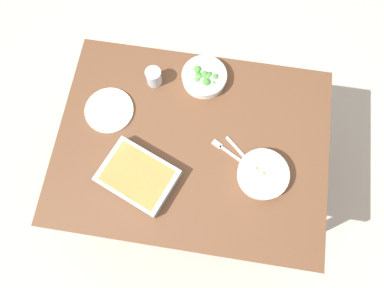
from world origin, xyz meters
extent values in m
plane|color=#B2A899|center=(0.00, 0.00, 0.00)|extent=(6.00, 6.00, 0.00)
cube|color=brown|center=(0.00, 0.00, 0.72)|extent=(1.20, 0.90, 0.04)
cylinder|color=brown|center=(-0.54, -0.39, 0.35)|extent=(0.06, 0.06, 0.70)
cylinder|color=brown|center=(0.54, -0.39, 0.35)|extent=(0.06, 0.06, 0.70)
cylinder|color=brown|center=(-0.54, 0.39, 0.35)|extent=(0.06, 0.06, 0.70)
cylinder|color=brown|center=(0.54, 0.39, 0.35)|extent=(0.06, 0.06, 0.70)
cylinder|color=white|center=(-0.32, 0.10, 0.77)|extent=(0.21, 0.21, 0.05)
torus|color=white|center=(-0.32, 0.10, 0.79)|extent=(0.22, 0.22, 0.01)
cylinder|color=olive|center=(-0.32, 0.10, 0.77)|extent=(0.17, 0.17, 0.03)
sphere|color=silver|center=(-0.31, 0.09, 0.79)|extent=(0.01, 0.01, 0.01)
sphere|color=olive|center=(-0.32, 0.10, 0.79)|extent=(0.02, 0.02, 0.02)
sphere|color=silver|center=(-0.32, 0.13, 0.79)|extent=(0.02, 0.02, 0.02)
sphere|color=olive|center=(-0.28, 0.08, 0.79)|extent=(0.02, 0.02, 0.02)
sphere|color=#C66633|center=(-0.31, 0.07, 0.79)|extent=(0.01, 0.01, 0.01)
sphere|color=#C66633|center=(-0.29, 0.08, 0.79)|extent=(0.01, 0.01, 0.01)
cylinder|color=white|center=(-0.01, -0.32, 0.77)|extent=(0.20, 0.20, 0.05)
torus|color=white|center=(-0.01, -0.32, 0.79)|extent=(0.21, 0.21, 0.01)
cylinder|color=#8CB272|center=(-0.01, -0.32, 0.77)|extent=(0.16, 0.16, 0.02)
sphere|color=#569E42|center=(0.02, -0.31, 0.79)|extent=(0.03, 0.03, 0.03)
sphere|color=#478C38|center=(-0.01, -0.32, 0.79)|extent=(0.04, 0.04, 0.04)
sphere|color=#478C38|center=(-0.03, -0.28, 0.79)|extent=(0.03, 0.03, 0.03)
sphere|color=#3D7A33|center=(-0.02, -0.32, 0.79)|extent=(0.03, 0.03, 0.03)
sphere|color=#478C38|center=(0.03, -0.34, 0.79)|extent=(0.04, 0.04, 0.04)
sphere|color=#3D7A33|center=(-0.03, -0.33, 0.79)|extent=(0.03, 0.03, 0.03)
sphere|color=#3D7A33|center=(0.02, -0.31, 0.79)|extent=(0.03, 0.03, 0.03)
sphere|color=#569E42|center=(-0.04, -0.33, 0.78)|extent=(0.02, 0.02, 0.02)
sphere|color=#3D7A33|center=(-0.06, -0.32, 0.79)|extent=(0.03, 0.03, 0.03)
sphere|color=#478C38|center=(-0.06, -0.29, 0.78)|extent=(0.02, 0.02, 0.02)
sphere|color=#3D7A33|center=(-0.02, -0.28, 0.79)|extent=(0.04, 0.04, 0.04)
sphere|color=#478C38|center=(0.02, -0.29, 0.79)|extent=(0.03, 0.03, 0.03)
sphere|color=#569E42|center=(-0.02, -0.29, 0.79)|extent=(0.03, 0.03, 0.03)
sphere|color=#569E42|center=(-0.02, -0.31, 0.79)|extent=(0.03, 0.03, 0.03)
cube|color=silver|center=(0.20, 0.19, 0.77)|extent=(0.36, 0.32, 0.06)
cube|color=#DBAD56|center=(0.20, 0.19, 0.78)|extent=(0.32, 0.28, 0.04)
cylinder|color=#B2BCC6|center=(0.22, -0.28, 0.78)|extent=(0.07, 0.07, 0.08)
cylinder|color=black|center=(0.22, -0.28, 0.77)|extent=(0.06, 0.06, 0.05)
cylinder|color=white|center=(0.40, -0.10, 0.75)|extent=(0.22, 0.22, 0.01)
cube|color=silver|center=(-0.20, -0.01, 0.74)|extent=(0.11, 0.10, 0.01)
ellipsoid|color=silver|center=(-0.26, 0.05, 0.75)|extent=(0.05, 0.05, 0.01)
cube|color=silver|center=(-0.18, 0.02, 0.74)|extent=(0.13, 0.08, 0.01)
cube|color=silver|center=(-0.11, -0.02, 0.74)|extent=(0.05, 0.04, 0.01)
camera|label=1|loc=(-0.07, 0.44, 2.19)|focal=32.15mm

